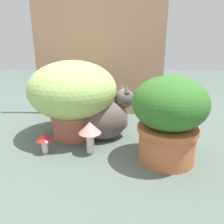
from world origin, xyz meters
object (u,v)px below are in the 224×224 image
Objects in this scene: mushroom_ornament_pink at (90,130)px; leafy_planter at (169,116)px; mushroom_ornament_red at (44,140)px; grass_planter at (73,94)px; cat at (109,118)px.

leafy_planter is at bearing -10.30° from mushroom_ornament_pink.
grass_planter is at bearing 62.68° from mushroom_ornament_red.
grass_planter is 1.23× the size of leafy_planter.
cat is at bearing 139.09° from leafy_planter.
cat is at bearing 63.16° from mushroom_ornament_pink.
leafy_planter is (0.48, -0.28, -0.03)m from grass_planter.
cat is at bearing -11.05° from grass_planter.
cat is (0.20, -0.04, -0.13)m from grass_planter.
cat reaches higher than mushroom_ornament_red.
mushroom_ornament_red is at bearing -178.25° from mushroom_ornament_pink.
cat reaches higher than mushroom_ornament_pink.
mushroom_ornament_red is (-0.11, -0.22, -0.18)m from grass_planter.
cat is 3.86× the size of mushroom_ornament_red.
grass_planter is 1.26× the size of cat.
mushroom_ornament_red is (-0.23, -0.01, -0.05)m from mushroom_ornament_pink.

